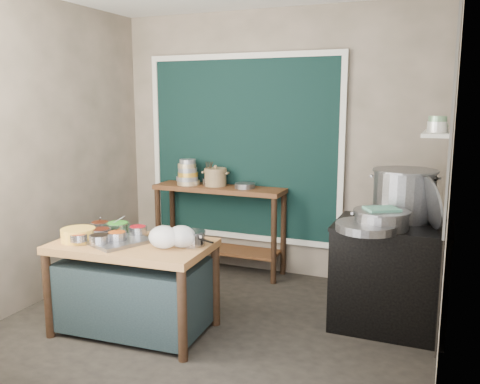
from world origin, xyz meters
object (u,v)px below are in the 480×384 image
at_px(saucepan, 193,238).
at_px(utensil_cup, 209,182).
at_px(stove_block, 390,277).
at_px(prep_table, 134,287).
at_px(back_counter, 220,229).
at_px(steamer, 381,219).
at_px(condiment_tray, 112,238).
at_px(yellow_basin, 78,235).
at_px(stock_pot, 404,195).
at_px(ceramic_crock, 216,178).

relative_size(saucepan, utensil_cup, 1.54).
relative_size(stove_block, utensil_cup, 6.62).
bearing_deg(prep_table, back_counter, 86.24).
bearing_deg(prep_table, steamer, 17.84).
distance_m(condiment_tray, utensil_cup, 1.66).
distance_m(yellow_basin, stock_pot, 2.70).
relative_size(ceramic_crock, steamer, 0.57).
distance_m(condiment_tray, steamer, 2.16).
bearing_deg(ceramic_crock, stove_block, -21.05).
distance_m(back_counter, utensil_cup, 0.53).
bearing_deg(condiment_tray, stove_block, 23.28).
xyz_separation_m(utensil_cup, stock_pot, (2.08, -0.54, 0.10)).
bearing_deg(prep_table, utensil_cup, 90.73).
bearing_deg(prep_table, saucepan, 10.45).
height_order(condiment_tray, steamer, steamer).
distance_m(back_counter, stove_block, 2.04).
height_order(ceramic_crock, stock_pot, stock_pot).
distance_m(utensil_cup, stock_pot, 2.16).
bearing_deg(condiment_tray, utensil_cup, 87.33).
xyz_separation_m(back_counter, stove_block, (1.90, -0.73, -0.05)).
bearing_deg(saucepan, condiment_tray, -147.58).
relative_size(condiment_tray, saucepan, 2.87).
bearing_deg(stove_block, utensil_cup, 160.05).
relative_size(utensil_cup, steamer, 0.30).
height_order(utensil_cup, ceramic_crock, ceramic_crock).
height_order(prep_table, steamer, steamer).
bearing_deg(prep_table, condiment_tray, 176.52).
distance_m(prep_table, yellow_basin, 0.62).
bearing_deg(back_counter, utensil_cup, 177.03).
distance_m(utensil_cup, steamer, 2.16).
bearing_deg(steamer, stock_pot, 71.56).
bearing_deg(utensil_cup, steamer, -25.37).
distance_m(yellow_basin, utensil_cup, 1.81).
distance_m(yellow_basin, steamer, 2.42).
bearing_deg(utensil_cup, prep_table, -85.79).
xyz_separation_m(saucepan, ceramic_crock, (-0.53, 1.54, 0.23)).
bearing_deg(condiment_tray, yellow_basin, -150.65).
distance_m(back_counter, ceramic_crock, 0.56).
bearing_deg(saucepan, prep_table, -143.63).
xyz_separation_m(yellow_basin, saucepan, (0.91, 0.25, 0.00)).
relative_size(back_counter, stove_block, 1.61).
xyz_separation_m(saucepan, stock_pot, (1.48, 0.98, 0.28)).
bearing_deg(saucepan, utensil_cup, 134.03).
height_order(back_counter, yellow_basin, back_counter).
distance_m(saucepan, steamer, 1.49).
relative_size(prep_table, steamer, 2.80).
height_order(stock_pot, steamer, stock_pot).
height_order(back_counter, ceramic_crock, ceramic_crock).
bearing_deg(ceramic_crock, saucepan, -71.08).
height_order(saucepan, stock_pot, stock_pot).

